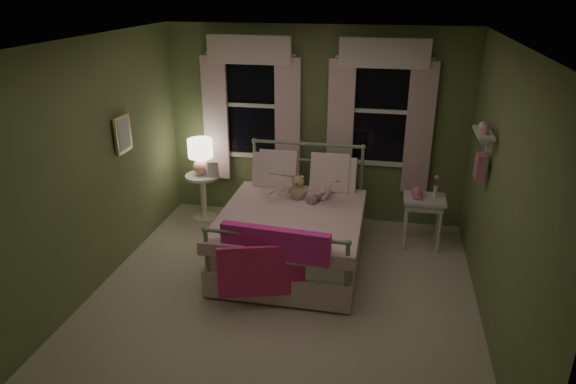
% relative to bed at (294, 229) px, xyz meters
% --- Properties ---
extents(room_shell, '(4.20, 4.20, 4.20)m').
position_rel_bed_xyz_m(room_shell, '(0.04, -0.83, 0.92)').
color(room_shell, beige).
rests_on(room_shell, ground).
extents(bed, '(1.58, 2.04, 1.18)m').
position_rel_bed_xyz_m(bed, '(0.00, 0.00, 0.00)').
color(bed, white).
rests_on(bed, ground).
extents(pink_throw, '(1.10, 0.35, 0.71)m').
position_rel_bed_xyz_m(pink_throw, '(0.00, -1.03, 0.23)').
color(pink_throw, '#F02FA8').
rests_on(pink_throw, bed).
extents(child_left, '(0.26, 0.18, 0.70)m').
position_rel_bed_xyz_m(child_left, '(-0.28, 0.42, 0.53)').
color(child_left, '#F7D1DD').
rests_on(child_left, bed).
extents(child_right, '(0.40, 0.36, 0.68)m').
position_rel_bed_xyz_m(child_right, '(0.28, 0.42, 0.52)').
color(child_right, '#F7D1DD').
rests_on(child_right, bed).
extents(book_left, '(0.23, 0.18, 0.26)m').
position_rel_bed_xyz_m(book_left, '(-0.28, 0.17, 0.58)').
color(book_left, beige).
rests_on(book_left, child_left).
extents(book_right, '(0.21, 0.13, 0.26)m').
position_rel_bed_xyz_m(book_right, '(0.28, 0.17, 0.54)').
color(book_right, beige).
rests_on(book_right, child_right).
extents(teddy_bear, '(0.24, 0.20, 0.32)m').
position_rel_bed_xyz_m(teddy_bear, '(-0.00, 0.26, 0.41)').
color(teddy_bear, tan).
rests_on(teddy_bear, bed).
extents(nightstand_left, '(0.46, 0.46, 0.65)m').
position_rel_bed_xyz_m(nightstand_left, '(-1.44, 0.86, 0.03)').
color(nightstand_left, white).
rests_on(nightstand_left, ground).
extents(table_lamp, '(0.33, 0.33, 0.49)m').
position_rel_bed_xyz_m(table_lamp, '(-1.44, 0.86, 0.57)').
color(table_lamp, '#FFA496').
rests_on(table_lamp, nightstand_left).
extents(book_nightstand, '(0.19, 0.24, 0.02)m').
position_rel_bed_xyz_m(book_nightstand, '(-1.34, 0.78, 0.27)').
color(book_nightstand, beige).
rests_on(book_nightstand, nightstand_left).
extents(nightstand_right, '(0.50, 0.40, 0.64)m').
position_rel_bed_xyz_m(nightstand_right, '(1.50, 0.64, 0.17)').
color(nightstand_right, white).
rests_on(nightstand_right, ground).
extents(pink_toy, '(0.14, 0.20, 0.14)m').
position_rel_bed_xyz_m(pink_toy, '(1.40, 0.64, 0.32)').
color(pink_toy, pink).
rests_on(pink_toy, nightstand_right).
extents(bud_vase, '(0.06, 0.06, 0.28)m').
position_rel_bed_xyz_m(bud_vase, '(1.62, 0.69, 0.41)').
color(bud_vase, white).
rests_on(bud_vase, nightstand_right).
extents(window_left, '(1.34, 0.13, 1.96)m').
position_rel_bed_xyz_m(window_left, '(-0.81, 1.20, 1.24)').
color(window_left, black).
rests_on(window_left, room_shell).
extents(window_right, '(1.34, 0.13, 1.96)m').
position_rel_bed_xyz_m(window_right, '(0.89, 1.20, 1.24)').
color(window_right, black).
rests_on(window_right, room_shell).
extents(wall_shelf, '(0.15, 0.50, 0.60)m').
position_rel_bed_xyz_m(wall_shelf, '(1.94, -0.13, 1.14)').
color(wall_shelf, white).
rests_on(wall_shelf, room_shell).
extents(framed_picture, '(0.03, 0.32, 0.42)m').
position_rel_bed_xyz_m(framed_picture, '(-1.91, -0.23, 1.12)').
color(framed_picture, beige).
rests_on(framed_picture, room_shell).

